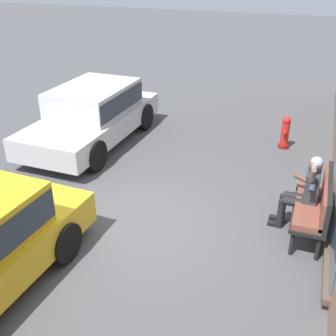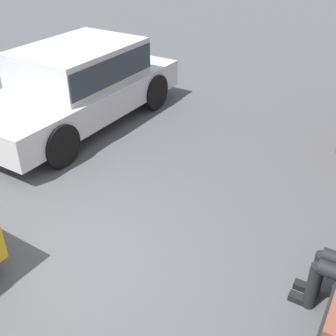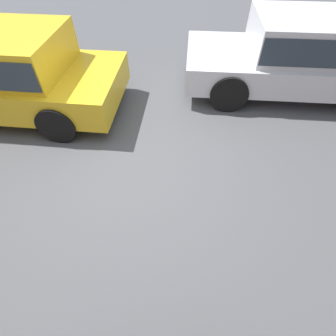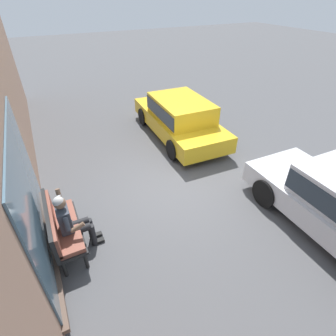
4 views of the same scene
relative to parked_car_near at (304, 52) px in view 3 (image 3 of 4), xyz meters
name	(u,v)px [view 3 (image 3 of 4)]	position (x,y,z in m)	size (l,w,h in m)	color
ground_plane	(125,170)	(3.07, 2.45, -0.78)	(60.00, 60.00, 0.00)	#4C4C4F
parked_car_near	(304,52)	(0.00, 0.00, 0.00)	(4.24, 1.94, 1.40)	silver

